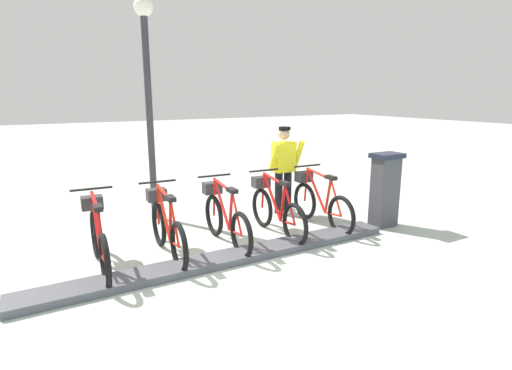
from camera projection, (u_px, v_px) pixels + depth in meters
ground_plane at (228, 261)px, 5.57m from camera, size 60.00×60.00×0.00m
dock_rail_base at (228, 258)px, 5.56m from camera, size 0.44×5.33×0.10m
payment_kiosk at (385, 189)px, 6.93m from camera, size 0.36×0.52×1.28m
bike_docked_0 at (319, 202)px, 7.01m from camera, size 1.72×0.54×1.02m
bike_docked_1 at (275, 209)px, 6.57m from camera, size 1.72×0.54×1.02m
bike_docked_2 at (225, 217)px, 6.13m from camera, size 1.72×0.54×1.02m
bike_docked_3 at (166, 227)px, 5.69m from camera, size 1.72×0.54×1.02m
bike_docked_4 at (98, 238)px, 5.25m from camera, size 1.72×0.54×1.02m
worker_near_rack at (284, 167)px, 7.62m from camera, size 0.47×0.63×1.66m
lamp_post at (147, 78)px, 6.98m from camera, size 0.32×0.32×3.83m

